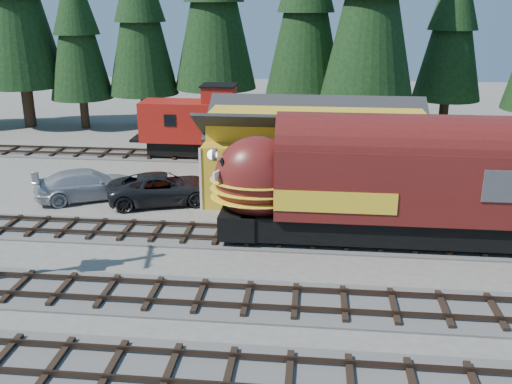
# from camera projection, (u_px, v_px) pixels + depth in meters

# --- Properties ---
(ground) EXTENTS (120.00, 120.00, 0.00)m
(ground) POSITION_uv_depth(u_px,v_px,m) (312.00, 280.00, 23.00)
(ground) COLOR #6B665B
(ground) RESTS_ON ground
(track_spur) EXTENTS (32.00, 3.20, 0.33)m
(track_spur) POSITION_uv_depth(u_px,v_px,m) (175.00, 156.00, 40.91)
(track_spur) COLOR #4C4947
(track_spur) RESTS_ON ground
(depot) EXTENTS (12.80, 7.00, 5.30)m
(depot) POSITION_uv_depth(u_px,v_px,m) (316.00, 145.00, 31.93)
(depot) COLOR gold
(depot) RESTS_ON ground
(conifer_backdrop) EXTENTS (79.89, 23.18, 17.25)m
(conifer_backdrop) POSITION_uv_depth(u_px,v_px,m) (394.00, 4.00, 42.64)
(conifer_backdrop) COLOR black
(conifer_backdrop) RESTS_ON ground
(locomotive) EXTENTS (16.88, 3.35, 4.59)m
(locomotive) POSITION_uv_depth(u_px,v_px,m) (389.00, 189.00, 25.58)
(locomotive) COLOR black
(locomotive) RESTS_ON ground
(caboose) EXTENTS (9.14, 2.65, 4.75)m
(caboose) POSITION_uv_depth(u_px,v_px,m) (208.00, 124.00, 39.92)
(caboose) COLOR black
(caboose) RESTS_ON ground
(pickup_truck_a) EXTENTS (6.57, 4.46, 1.67)m
(pickup_truck_a) POSITION_uv_depth(u_px,v_px,m) (163.00, 188.00, 31.41)
(pickup_truck_a) COLOR black
(pickup_truck_a) RESTS_ON ground
(pickup_truck_b) EXTENTS (6.22, 4.81, 1.68)m
(pickup_truck_b) POSITION_uv_depth(u_px,v_px,m) (88.00, 184.00, 32.07)
(pickup_truck_b) COLOR #B2B4BA
(pickup_truck_b) RESTS_ON ground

